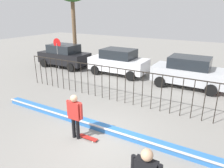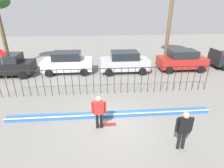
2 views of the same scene
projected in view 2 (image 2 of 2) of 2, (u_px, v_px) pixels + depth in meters
The scene contains 11 objects.
ground_plane at pixel (111, 123), 9.12m from camera, with size 60.00×60.00×0.00m, color gray.
bowl_coping_ledge at pixel (110, 114), 9.67m from camera, with size 11.00×0.40×0.27m.
perimeter_fence at pixel (107, 78), 11.83m from camera, with size 14.04×0.04×1.83m.
skateboarder at pixel (99, 110), 8.39m from camera, with size 0.70×0.26×1.74m.
skateboard at pixel (108, 124), 8.95m from camera, with size 0.80×0.20×0.07m.
camera_operator at pixel (184, 127), 7.11m from camera, with size 0.72×0.27×1.79m.
parked_car_black at pixel (7, 65), 15.03m from camera, with size 4.30×2.12×1.90m.
parked_car_white at pixel (68, 62), 15.71m from camera, with size 4.30×2.12×1.90m.
parked_car_silver at pixel (124, 62), 15.87m from camera, with size 4.30×2.12×1.90m.
parked_car_red at pixel (182, 60), 16.39m from camera, with size 4.30×2.12×1.90m.
stop_sign at pixel (2, 60), 14.01m from camera, with size 0.76×0.07×2.50m.
Camera 2 is at (-0.59, -7.51, 5.53)m, focal length 28.42 mm.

